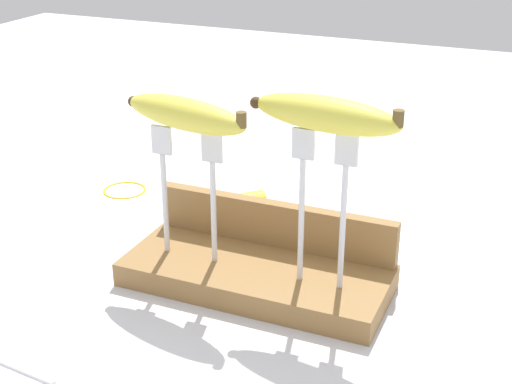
{
  "coord_description": "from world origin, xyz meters",
  "views": [
    {
      "loc": [
        0.32,
        -0.74,
        0.48
      ],
      "look_at": [
        0.0,
        0.0,
        0.13
      ],
      "focal_mm": 51.48,
      "sensor_mm": 36.0,
      "label": 1
    }
  ],
  "objects_px": {
    "banana_chunk_far": "(250,203)",
    "banana_raised_right": "(326,114)",
    "banana_raised_left": "(185,114)",
    "wire_coil": "(125,189)",
    "fork_stand_right": "(323,196)",
    "fork_stand_left": "(188,182)"
  },
  "relations": [
    {
      "from": "banana_chunk_far",
      "to": "banana_raised_right",
      "type": "bearing_deg",
      "value": -48.64
    },
    {
      "from": "banana_raised_right",
      "to": "banana_chunk_far",
      "type": "distance_m",
      "value": 0.35
    },
    {
      "from": "banana_raised_left",
      "to": "banana_chunk_far",
      "type": "relative_size",
      "value": 3.39
    },
    {
      "from": "wire_coil",
      "to": "fork_stand_right",
      "type": "bearing_deg",
      "value": -26.67
    },
    {
      "from": "fork_stand_left",
      "to": "wire_coil",
      "type": "xyz_separation_m",
      "value": [
        -0.23,
        0.2,
        -0.13
      ]
    },
    {
      "from": "wire_coil",
      "to": "banana_chunk_far",
      "type": "bearing_deg",
      "value": 0.26
    },
    {
      "from": "fork_stand_left",
      "to": "fork_stand_right",
      "type": "height_order",
      "value": "fork_stand_right"
    },
    {
      "from": "banana_raised_left",
      "to": "banana_raised_right",
      "type": "distance_m",
      "value": 0.18
    },
    {
      "from": "fork_stand_left",
      "to": "fork_stand_right",
      "type": "relative_size",
      "value": 0.89
    },
    {
      "from": "fork_stand_left",
      "to": "banana_raised_right",
      "type": "distance_m",
      "value": 0.21
    },
    {
      "from": "banana_raised_left",
      "to": "fork_stand_right",
      "type": "bearing_deg",
      "value": -0.0
    },
    {
      "from": "fork_stand_left",
      "to": "wire_coil",
      "type": "relative_size",
      "value": 2.39
    },
    {
      "from": "fork_stand_right",
      "to": "banana_raised_left",
      "type": "relative_size",
      "value": 1.04
    },
    {
      "from": "banana_raised_left",
      "to": "banana_raised_right",
      "type": "xyz_separation_m",
      "value": [
        0.17,
        -0.0,
        0.02
      ]
    },
    {
      "from": "fork_stand_right",
      "to": "banana_raised_right",
      "type": "distance_m",
      "value": 0.1
    },
    {
      "from": "banana_raised_right",
      "to": "wire_coil",
      "type": "bearing_deg",
      "value": 153.32
    },
    {
      "from": "fork_stand_right",
      "to": "banana_raised_right",
      "type": "height_order",
      "value": "banana_raised_right"
    },
    {
      "from": "banana_raised_left",
      "to": "banana_chunk_far",
      "type": "bearing_deg",
      "value": 91.87
    },
    {
      "from": "fork_stand_left",
      "to": "banana_raised_right",
      "type": "relative_size",
      "value": 0.94
    },
    {
      "from": "banana_raised_right",
      "to": "wire_coil",
      "type": "xyz_separation_m",
      "value": [
        -0.41,
        0.2,
        -0.24
      ]
    },
    {
      "from": "fork_stand_left",
      "to": "banana_chunk_far",
      "type": "relative_size",
      "value": 3.12
    },
    {
      "from": "fork_stand_right",
      "to": "banana_raised_right",
      "type": "xyz_separation_m",
      "value": [
        -0.0,
        0.0,
        0.1
      ]
    }
  ]
}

